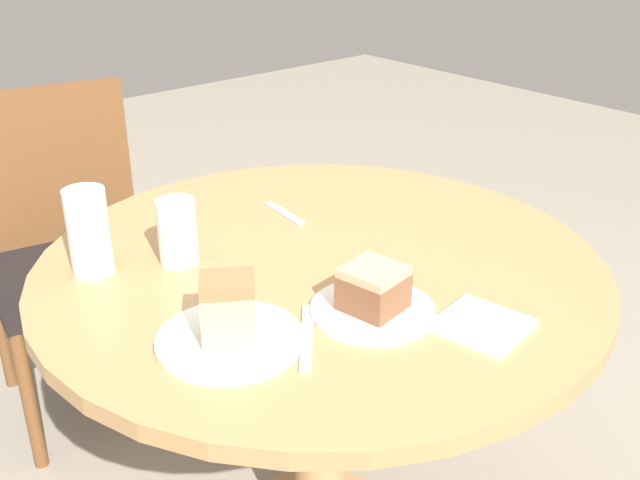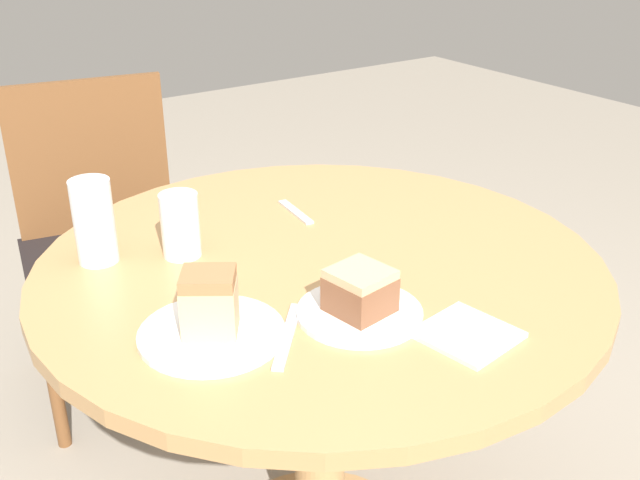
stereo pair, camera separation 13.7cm
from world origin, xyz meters
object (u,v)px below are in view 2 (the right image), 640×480
at_px(plate_far, 212,334).
at_px(cake_slice_near, 360,290).
at_px(chair, 106,235).
at_px(glass_lemonade, 181,228).
at_px(plate_near, 359,313).
at_px(cake_slice_far, 209,302).
at_px(glass_water, 95,225).

bearing_deg(plate_far, cake_slice_near, -19.30).
relative_size(chair, glass_lemonade, 7.27).
relative_size(plate_near, cake_slice_far, 1.91).
relative_size(chair, cake_slice_near, 8.62).
xyz_separation_m(cake_slice_far, glass_lemonade, (0.08, 0.28, -0.01)).
bearing_deg(cake_slice_near, glass_lemonade, 111.25).
distance_m(plate_far, cake_slice_near, 0.24).
bearing_deg(plate_far, glass_lemonade, 73.54).
relative_size(chair, glass_water, 5.63).
xyz_separation_m(cake_slice_near, cake_slice_far, (-0.22, 0.08, 0.01)).
distance_m(chair, glass_lemonade, 0.85).
height_order(cake_slice_far, glass_lemonade, glass_lemonade).
xyz_separation_m(plate_near, cake_slice_near, (0.00, 0.00, 0.04)).
relative_size(plate_far, glass_lemonade, 1.85).
height_order(plate_far, cake_slice_far, cake_slice_far).
bearing_deg(cake_slice_near, chair, 92.12).
relative_size(glass_lemonade, glass_water, 0.78).
distance_m(chair, glass_water, 0.83).
distance_m(plate_far, glass_water, 0.36).
height_order(chair, cake_slice_near, chair).
height_order(plate_far, glass_water, glass_water).
distance_m(chair, cake_slice_far, 1.13).
bearing_deg(glass_lemonade, plate_far, -106.46).
bearing_deg(chair, plate_near, -77.72).
relative_size(plate_near, cake_slice_near, 1.97).
xyz_separation_m(glass_lemonade, glass_water, (-0.14, 0.07, 0.02)).
relative_size(cake_slice_far, glass_water, 0.68).
xyz_separation_m(cake_slice_far, glass_water, (-0.05, 0.35, 0.01)).
height_order(chair, glass_lemonade, chair).
bearing_deg(cake_slice_far, cake_slice_near, -19.30).
xyz_separation_m(chair, plate_near, (0.04, -1.14, 0.29)).
bearing_deg(glass_lemonade, cake_slice_near, -68.75).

